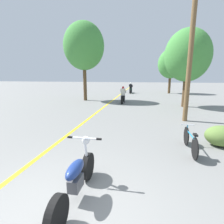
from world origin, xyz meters
TOP-DOWN VIEW (x-y plane):
  - ground_plane at (0.00, 0.00)m, footprint 120.00×120.00m
  - lane_stripe_center at (-1.70, 12.54)m, footprint 0.14×48.00m
  - utility_pole at (3.42, 7.25)m, footprint 1.10×0.24m
  - roadside_tree_right_near at (4.25, 11.73)m, footprint 3.28×2.95m
  - roadside_tree_right_far at (4.49, 22.10)m, footprint 3.27×2.94m
  - roadside_tree_left at (-4.28, 13.70)m, footprint 3.71×3.34m
  - roadside_bush at (3.91, 3.93)m, footprint 1.10×0.88m
  - motorcycle_foreground at (0.06, 0.58)m, footprint 0.75×2.08m
  - motorcycle_rider_lead at (-0.54, 12.77)m, footprint 0.50×2.02m
  - motorcycle_rider_far at (-0.56, 21.49)m, footprint 0.50×2.02m
  - bicycle_parked at (2.74, 3.27)m, footprint 0.44×1.71m

SIDE VIEW (x-z plane):
  - ground_plane at x=0.00m, z-range 0.00..0.00m
  - lane_stripe_center at x=-1.70m, z-range 0.00..0.01m
  - bicycle_parked at x=2.74m, z-range -0.03..0.72m
  - roadside_bush at x=3.91m, z-range 0.00..0.70m
  - motorcycle_foreground at x=0.06m, z-range -0.10..0.97m
  - motorcycle_rider_far at x=-0.56m, z-range -0.17..1.24m
  - motorcycle_rider_lead at x=-0.54m, z-range -0.18..1.25m
  - roadside_tree_right_near at x=4.25m, z-range 0.93..6.59m
  - roadside_tree_right_far at x=4.49m, z-range 0.96..6.66m
  - utility_pole at x=3.42m, z-range 0.09..7.55m
  - roadside_tree_left at x=-4.28m, z-range 1.39..8.47m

